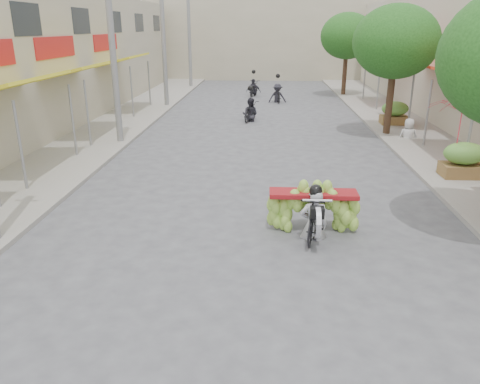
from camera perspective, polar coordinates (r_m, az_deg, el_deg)
ground at (r=7.23m, az=0.07°, el=-17.69°), size 120.00×120.00×0.00m
sidewalk_left at (r=22.41m, az=-16.06°, el=7.69°), size 4.00×60.00×0.12m
sidewalk_right at (r=22.22m, az=20.81°, el=7.08°), size 4.00×60.00×0.12m
far_building at (r=43.75m, az=2.94°, el=18.37°), size 20.00×6.00×7.00m
utility_pole_mid at (r=18.64m, az=-15.40°, el=17.82°), size 0.60×0.24×8.00m
utility_pole_far at (r=27.35m, az=-9.35°, el=18.58°), size 0.60×0.24×8.00m
utility_pole_back at (r=36.20m, az=-6.22°, el=18.89°), size 0.60×0.24×8.00m
street_tree_mid at (r=20.40m, az=18.46°, el=16.94°), size 3.40×3.40×5.25m
street_tree_far at (r=32.15m, az=12.94°, el=18.03°), size 3.40×3.40×5.25m
produce_crate_mid at (r=15.39m, az=25.63°, el=3.85°), size 1.20×0.88×1.16m
produce_crate_far at (r=22.82m, az=18.35°, el=9.34°), size 1.20×0.88×1.16m
banana_motorbike at (r=10.31m, az=8.99°, el=-1.62°), size 2.20×1.90×2.07m
market_umbrella at (r=14.96m, az=25.82°, el=10.43°), size 2.49×2.49×1.79m
pedestrian at (r=20.09m, az=20.05°, el=8.44°), size 0.81×0.52×1.57m
bg_motorbike_a at (r=23.01m, az=1.25°, el=10.45°), size 1.01×1.74×1.95m
bg_motorbike_b at (r=28.94m, az=4.60°, el=12.47°), size 1.13×1.81×1.95m
bg_motorbike_c at (r=31.57m, az=1.66°, el=12.99°), size 1.06×1.84×1.95m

